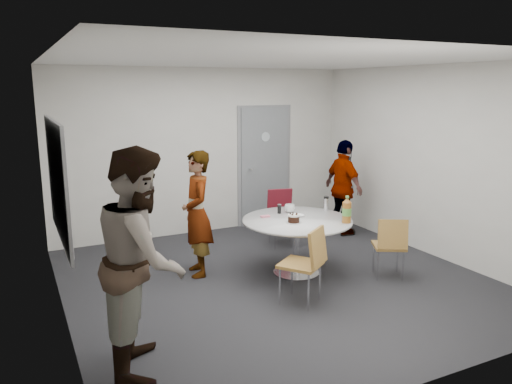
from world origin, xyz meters
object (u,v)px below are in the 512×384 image
person_main (197,214)px  whiteboard (58,181)px  table (300,226)px  chair_near_right (391,242)px  chair_far (281,211)px  person_left (142,259)px  person_right (344,188)px  chair_near_left (308,258)px  door (264,166)px

person_main → whiteboard: bearing=-66.5°
table → chair_near_right: size_ratio=1.75×
chair_near_right → chair_far: chair_far is taller
person_left → person_right: size_ratio=1.23×
whiteboard → person_left: size_ratio=0.99×
chair_far → person_left: size_ratio=0.44×
chair_near_right → person_left: bearing=-140.7°
chair_near_left → chair_far: 2.20m
person_main → person_left: 2.16m
whiteboard → person_right: (4.41, 1.11, -0.67)m
door → whiteboard: door is taller
table → chair_near_left: 0.95m
person_right → whiteboard: bearing=104.7°
chair_far → person_right: 1.20m
chair_near_right → table: bearing=173.0°
chair_near_left → person_right: person_right is taller
door → whiteboard: bearing=-147.3°
table → person_left: 2.67m
chair_near_left → person_left: bearing=156.0°
chair_far → person_main: (-1.59, -0.63, 0.29)m
whiteboard → table: (2.84, -0.11, -0.81)m
chair_near_left → chair_far: bearing=32.5°
chair_near_left → chair_near_right: chair_near_left is taller
chair_far → whiteboard: bearing=32.0°
chair_near_right → door: bearing=122.9°
chair_far → person_left: person_left is taller
whiteboard → person_right: 4.60m
chair_near_right → person_main: size_ratio=0.50×
chair_far → person_left: bearing=55.4°
door → chair_far: size_ratio=2.49×
chair_near_left → person_main: person_main is taller
whiteboard → chair_near_left: bearing=-21.6°
table → chair_near_right: bearing=-36.1°
table → person_left: person_left is taller
chair_near_right → whiteboard: bearing=-162.7°
whiteboard → chair_near_right: whiteboard is taller
door → table: 2.53m
table → chair_far: table is taller
chair_near_right → chair_near_left: bearing=-143.3°
table → person_main: (-1.19, 0.57, 0.17)m
door → chair_near_right: bearing=-86.2°
whiteboard → person_right: bearing=14.1°
door → table: bearing=-106.7°
door → chair_near_left: 3.47m
whiteboard → chair_near_left: size_ratio=2.15×
person_main → person_right: person_main is taller
table → chair_far: (0.40, 1.20, -0.12)m
chair_near_left → person_main: (-0.78, 1.42, 0.27)m
whiteboard → person_main: bearing=15.5°
chair_near_left → person_right: (1.98, 2.07, 0.24)m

